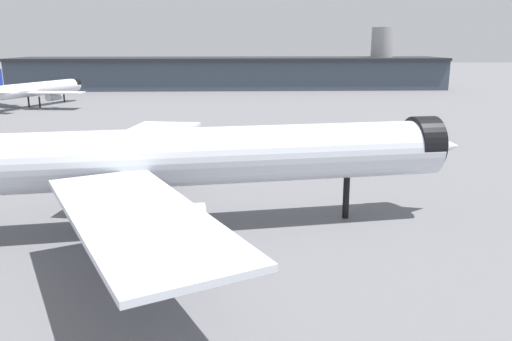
{
  "coord_description": "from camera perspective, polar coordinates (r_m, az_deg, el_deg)",
  "views": [
    {
      "loc": [
        3.55,
        -52.32,
        20.97
      ],
      "look_at": [
        7.65,
        4.33,
        6.49
      ],
      "focal_mm": 35.74,
      "sensor_mm": 36.0,
      "label": 1
    }
  ],
  "objects": [
    {
      "name": "terminal_building",
      "position": [
        233.84,
        -2.29,
        10.91
      ],
      "size": [
        190.67,
        35.48,
        26.91
      ],
      "rotation": [
        0.0,
        0.0,
        -0.03
      ],
      "color": "#3D4756",
      "rests_on": "ground"
    },
    {
      "name": "baggage_tug_wing",
      "position": [
        97.79,
        -11.81,
        2.2
      ],
      "size": [
        3.25,
        3.53,
        1.85
      ],
      "rotation": [
        0.0,
        0.0,
        4.08
      ],
      "color": "black",
      "rests_on": "ground"
    },
    {
      "name": "airliner_near_gate",
      "position": [
        57.25,
        -8.43,
        1.35
      ],
      "size": [
        68.09,
        61.75,
        18.82
      ],
      "rotation": [
        0.0,
        0.0,
        0.12
      ],
      "color": "silver",
      "rests_on": "ground"
    },
    {
      "name": "airliner_far_taxiway",
      "position": [
        182.84,
        -23.34,
        8.35
      ],
      "size": [
        35.67,
        39.92,
        12.83
      ],
      "rotation": [
        0.0,
        0.0,
        1.12
      ],
      "color": "silver",
      "rests_on": "ground"
    },
    {
      "name": "ground",
      "position": [
        56.48,
        -7.51,
        -7.62
      ],
      "size": [
        900.0,
        900.0,
        0.0
      ],
      "primitive_type": "plane",
      "color": "slate"
    }
  ]
}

